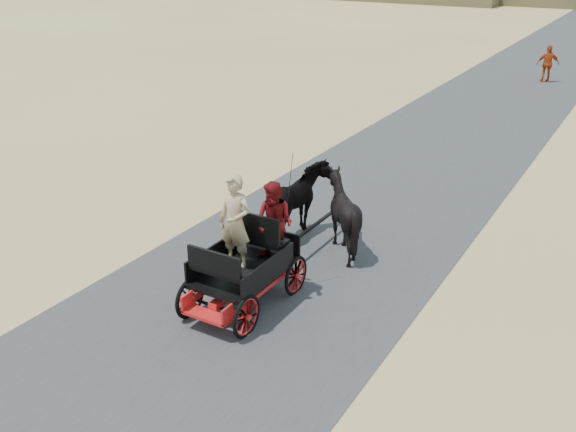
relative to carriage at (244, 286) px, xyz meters
The scene contains 8 objects.
ground 1.03m from the carriage, 91.76° to the left, with size 140.00×140.00×0.00m, color tan.
road 1.02m from the carriage, 91.76° to the left, with size 6.00×140.00×0.01m, color #38383A.
carriage is the anchor object (origin of this frame).
horse_left 3.09m from the carriage, 100.39° to the left, with size 0.91×2.01×1.70m, color black.
horse_right 3.09m from the carriage, 79.61° to the left, with size 1.37×1.54×1.70m, color black.
driver_man 1.28m from the carriage, 165.96° to the left, with size 0.66×0.43×1.80m, color tan.
passenger_woman 1.33m from the carriage, 63.43° to the left, with size 0.77×0.60×1.58m, color #660C0F.
pedestrian 23.99m from the carriage, 87.61° to the left, with size 1.01×0.42×1.73m, color #B03814.
Camera 1 is at (6.07, -9.55, 6.37)m, focal length 40.00 mm.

